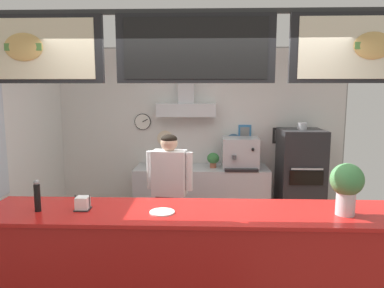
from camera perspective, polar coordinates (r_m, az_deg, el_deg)
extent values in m
cube|color=gray|center=(5.89, 1.25, 1.42)|extent=(4.53, 0.12, 2.73)
cube|color=silver|center=(5.83, 1.24, 1.34)|extent=(4.49, 0.01, 2.69)
cylinder|color=black|center=(5.87, -7.65, 3.44)|extent=(0.26, 0.02, 0.26)
cylinder|color=white|center=(5.86, -7.67, 3.43)|extent=(0.24, 0.01, 0.24)
cube|color=black|center=(5.84, -7.30, 3.61)|extent=(0.09, 0.01, 0.05)
cylinder|color=beige|center=(5.85, -4.20, 0.87)|extent=(0.25, 0.02, 0.25)
cylinder|color=teal|center=(5.84, 6.46, 0.44)|extent=(0.23, 0.02, 0.23)
cube|color=teal|center=(5.84, 8.17, 1.69)|extent=(0.20, 0.02, 0.26)
cube|color=gray|center=(5.83, 8.18, 1.68)|extent=(0.14, 0.01, 0.19)
cube|color=black|center=(5.93, 13.51, 1.28)|extent=(0.24, 0.02, 0.25)
cube|color=#5C5C5C|center=(5.92, 13.53, 1.27)|extent=(0.17, 0.01, 0.18)
cube|color=silver|center=(5.65, -0.89, 5.31)|extent=(0.90, 0.31, 0.20)
cube|color=silver|center=(5.68, -0.89, 10.39)|extent=(0.24, 0.24, 0.80)
cube|color=#2D2D2D|center=(3.19, 0.57, 19.85)|extent=(4.25, 0.04, 0.04)
cube|color=black|center=(3.45, -24.34, 13.22)|extent=(1.30, 0.05, 0.56)
cube|color=beige|center=(3.43, -24.55, 13.24)|extent=(1.17, 0.01, 0.49)
ellipsoid|color=#DBAD60|center=(3.42, -24.66, 13.49)|extent=(0.33, 0.04, 0.23)
cube|color=#51843D|center=(3.41, -24.72, 13.50)|extent=(0.31, 0.01, 0.06)
cube|color=black|center=(3.11, 0.54, 14.55)|extent=(1.30, 0.05, 0.56)
cube|color=black|center=(3.09, 0.53, 14.61)|extent=(1.17, 0.01, 0.49)
cube|color=black|center=(3.38, 25.98, 13.23)|extent=(1.30, 0.05, 0.56)
cube|color=#F2E5C6|center=(3.36, 26.18, 13.26)|extent=(1.17, 0.01, 0.49)
ellipsoid|color=#DBAD60|center=(3.35, 26.28, 13.51)|extent=(0.31, 0.04, 0.22)
cube|color=#51843D|center=(3.34, 26.33, 13.52)|extent=(0.29, 0.01, 0.06)
cube|color=#B21916|center=(3.31, 0.41, -19.58)|extent=(3.44, 0.67, 1.07)
cube|color=red|center=(3.09, 0.42, -10.55)|extent=(3.51, 0.70, 0.03)
cube|color=#B7BABF|center=(5.68, 1.48, -8.17)|extent=(2.00, 0.62, 0.92)
cube|color=#929499|center=(5.78, 1.47, -10.97)|extent=(1.90, 0.57, 0.02)
cube|color=#232326|center=(5.68, 16.35, -5.44)|extent=(0.62, 0.65, 1.51)
cube|color=black|center=(5.33, 17.30, -5.05)|extent=(0.46, 0.02, 0.20)
cube|color=#B7BABF|center=(5.29, 17.41, -3.72)|extent=(0.43, 0.02, 0.02)
cylinder|color=#B7BABF|center=(5.54, 16.70, 2.68)|extent=(0.14, 0.14, 0.10)
cube|color=#232328|center=(4.47, -3.44, -13.23)|extent=(0.31, 0.24, 0.88)
cube|color=white|center=(4.26, -3.52, -4.47)|extent=(0.41, 0.27, 0.52)
cylinder|color=white|center=(4.21, -0.45, -4.26)|extent=(0.08, 0.08, 0.44)
cylinder|color=white|center=(4.31, -6.52, -3.99)|extent=(0.08, 0.08, 0.44)
sphere|color=#D8AD8E|center=(4.19, -3.56, 0.17)|extent=(0.20, 0.20, 0.20)
ellipsoid|color=black|center=(4.19, -3.57, 0.77)|extent=(0.19, 0.19, 0.11)
cube|color=#B7BABF|center=(5.53, 7.46, -1.38)|extent=(0.53, 0.42, 0.46)
cylinder|color=#4C4C51|center=(5.29, 6.55, -2.07)|extent=(0.06, 0.06, 0.06)
cube|color=black|center=(5.32, 7.67, -4.05)|extent=(0.48, 0.10, 0.04)
sphere|color=black|center=(5.31, 9.43, -0.84)|extent=(0.04, 0.04, 0.04)
cylinder|color=#4C4C51|center=(5.62, -5.91, -3.22)|extent=(0.12, 0.12, 0.07)
ellipsoid|color=#47894C|center=(5.60, -5.92, -2.30)|extent=(0.17, 0.17, 0.15)
cylinder|color=#9E563D|center=(5.54, 3.29, -3.27)|extent=(0.10, 0.10, 0.08)
ellipsoid|color=#387A3D|center=(5.52, 3.30, -2.22)|extent=(0.18, 0.18, 0.16)
cylinder|color=silver|center=(3.20, 22.68, -8.40)|extent=(0.15, 0.15, 0.20)
cylinder|color=gray|center=(3.22, 22.62, -9.47)|extent=(0.14, 0.14, 0.06)
ellipsoid|color=#47894C|center=(3.15, 22.88, -5.11)|extent=(0.26, 0.26, 0.26)
cube|color=#262628|center=(3.23, -16.54, -9.64)|extent=(0.12, 0.12, 0.01)
cylinder|color=#262628|center=(3.23, -17.60, -8.59)|extent=(0.01, 0.01, 0.13)
cylinder|color=#262628|center=(3.20, -15.55, -8.71)|extent=(0.01, 0.01, 0.13)
cube|color=white|center=(3.22, -16.58, -8.76)|extent=(0.10, 0.10, 0.11)
cylinder|color=black|center=(3.29, -22.84, -7.71)|extent=(0.05, 0.05, 0.22)
sphere|color=gray|center=(3.25, -22.97, -5.50)|extent=(0.05, 0.05, 0.05)
cylinder|color=white|center=(3.04, -4.66, -10.47)|extent=(0.20, 0.20, 0.01)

